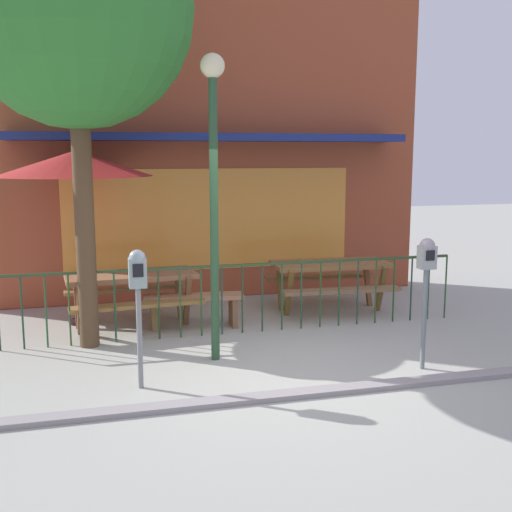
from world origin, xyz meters
TOP-DOWN VIEW (x-y plane):
  - ground at (0.00, 0.00)m, footprint 40.00×40.00m
  - pub_storefront at (0.00, 4.19)m, footprint 7.46×1.27m
  - patio_fence_front at (-0.00, 1.72)m, footprint 6.29×0.04m
  - picnic_table_left at (-1.44, 2.45)m, footprint 1.91×1.50m
  - picnic_table_right at (1.62, 2.60)m, footprint 1.87×1.45m
  - patio_umbrella at (-2.15, 2.83)m, footprint 2.18×2.18m
  - patio_bench at (-0.60, 2.15)m, footprint 1.43×0.48m
  - parking_meter_near at (-1.53, -0.01)m, footprint 0.18×0.17m
  - parking_meter_far at (1.66, -0.23)m, footprint 0.18×0.17m
  - street_tree at (-2.04, 1.66)m, footprint 2.84×2.84m
  - street_lamp at (-0.58, 0.71)m, footprint 0.28×0.28m
  - curb_edge at (0.00, -0.66)m, footprint 10.44×0.20m

SIDE VIEW (x-z plane):
  - ground at x=0.00m, z-range 0.00..0.00m
  - curb_edge at x=0.00m, z-range -0.06..0.06m
  - patio_bench at x=-0.60m, z-range 0.11..0.59m
  - picnic_table_left at x=-1.44m, z-range 0.21..1.01m
  - picnic_table_right at x=1.62m, z-range 0.21..1.01m
  - patio_fence_front at x=0.00m, z-range 0.18..1.15m
  - parking_meter_near at x=-1.53m, z-range 0.40..1.88m
  - parking_meter_far at x=1.66m, z-range 0.41..1.93m
  - patio_umbrella at x=-2.15m, z-range 1.05..3.54m
  - street_lamp at x=-0.58m, z-range 0.58..4.14m
  - pub_storefront at x=0.00m, z-range -0.02..5.71m
  - street_tree at x=-2.04m, z-range 1.34..6.91m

